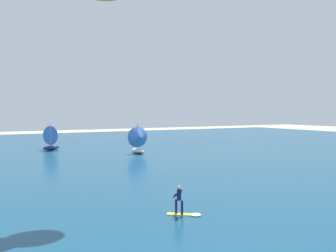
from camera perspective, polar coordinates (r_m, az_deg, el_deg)
name	(u,v)px	position (r m, az deg, el deg)	size (l,w,h in m)	color
ocean	(53,153)	(54.85, -17.20, -3.94)	(160.00, 90.00, 0.10)	navy
kitesurfer	(182,204)	(21.57, 2.22, -11.89)	(1.90, 1.62, 1.67)	yellow
sailboat_leading	(53,137)	(58.91, -17.16, -1.66)	(3.62, 3.42, 4.03)	navy
sailboat_anchored_offshore	(139,140)	(51.28, -4.43, -2.11)	(2.97, 3.51, 4.11)	white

